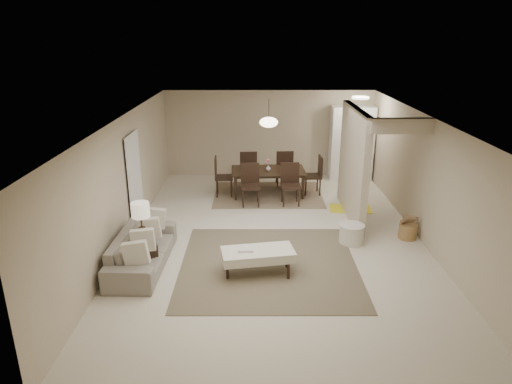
{
  "coord_description": "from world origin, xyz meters",
  "views": [
    {
      "loc": [
        -0.4,
        -8.61,
        4.02
      ],
      "look_at": [
        -0.38,
        -0.09,
        1.05
      ],
      "focal_mm": 32.0,
      "sensor_mm": 36.0,
      "label": 1
    }
  ],
  "objects_px": {
    "dining_table": "(268,183)",
    "sofa": "(142,250)",
    "ottoman_bench": "(258,255)",
    "wicker_basket": "(408,231)",
    "side_table": "(144,255)",
    "round_pouf": "(352,234)",
    "pantry_cabinet": "(351,143)"
  },
  "relations": [
    {
      "from": "sofa",
      "to": "dining_table",
      "type": "xyz_separation_m",
      "value": [
        2.39,
        3.86,
        0.02
      ]
    },
    {
      "from": "sofa",
      "to": "dining_table",
      "type": "height_order",
      "value": "dining_table"
    },
    {
      "from": "pantry_cabinet",
      "to": "wicker_basket",
      "type": "relative_size",
      "value": 5.69
    },
    {
      "from": "round_pouf",
      "to": "dining_table",
      "type": "relative_size",
      "value": 0.27
    },
    {
      "from": "round_pouf",
      "to": "wicker_basket",
      "type": "bearing_deg",
      "value": 10.16
    },
    {
      "from": "side_table",
      "to": "dining_table",
      "type": "relative_size",
      "value": 0.26
    },
    {
      "from": "pantry_cabinet",
      "to": "ottoman_bench",
      "type": "height_order",
      "value": "pantry_cabinet"
    },
    {
      "from": "round_pouf",
      "to": "dining_table",
      "type": "bearing_deg",
      "value": 118.8
    },
    {
      "from": "wicker_basket",
      "to": "dining_table",
      "type": "distance_m",
      "value": 3.91
    },
    {
      "from": "side_table",
      "to": "dining_table",
      "type": "distance_m",
      "value": 4.57
    },
    {
      "from": "dining_table",
      "to": "side_table",
      "type": "bearing_deg",
      "value": -123.61
    },
    {
      "from": "wicker_basket",
      "to": "pantry_cabinet",
      "type": "bearing_deg",
      "value": 95.51
    },
    {
      "from": "side_table",
      "to": "dining_table",
      "type": "xyz_separation_m",
      "value": [
        2.34,
        3.93,
        0.09
      ]
    },
    {
      "from": "ottoman_bench",
      "to": "side_table",
      "type": "relative_size",
      "value": 2.74
    },
    {
      "from": "ottoman_bench",
      "to": "dining_table",
      "type": "bearing_deg",
      "value": 76.11
    },
    {
      "from": "pantry_cabinet",
      "to": "ottoman_bench",
      "type": "xyz_separation_m",
      "value": [
        -2.7,
        -5.61,
        -0.69
      ]
    },
    {
      "from": "pantry_cabinet",
      "to": "dining_table",
      "type": "height_order",
      "value": "pantry_cabinet"
    },
    {
      "from": "wicker_basket",
      "to": "side_table",
      "type": "bearing_deg",
      "value": -166.61
    },
    {
      "from": "side_table",
      "to": "wicker_basket",
      "type": "relative_size",
      "value": 1.32
    },
    {
      "from": "pantry_cabinet",
      "to": "side_table",
      "type": "distance_m",
      "value": 7.22
    },
    {
      "from": "round_pouf",
      "to": "pantry_cabinet",
      "type": "bearing_deg",
      "value": 79.54
    },
    {
      "from": "sofa",
      "to": "ottoman_bench",
      "type": "distance_m",
      "value": 2.12
    },
    {
      "from": "sofa",
      "to": "round_pouf",
      "type": "xyz_separation_m",
      "value": [
        3.99,
        0.94,
        -0.12
      ]
    },
    {
      "from": "side_table",
      "to": "round_pouf",
      "type": "distance_m",
      "value": 4.07
    },
    {
      "from": "side_table",
      "to": "wicker_basket",
      "type": "distance_m",
      "value": 5.29
    },
    {
      "from": "pantry_cabinet",
      "to": "wicker_basket",
      "type": "xyz_separation_m",
      "value": [
        0.4,
        -4.15,
        -0.89
      ]
    },
    {
      "from": "ottoman_bench",
      "to": "side_table",
      "type": "xyz_separation_m",
      "value": [
        -2.05,
        0.23,
        -0.12
      ]
    },
    {
      "from": "dining_table",
      "to": "sofa",
      "type": "bearing_deg",
      "value": -124.61
    },
    {
      "from": "pantry_cabinet",
      "to": "dining_table",
      "type": "distance_m",
      "value": 2.9
    },
    {
      "from": "pantry_cabinet",
      "to": "side_table",
      "type": "bearing_deg",
      "value": -131.46
    },
    {
      "from": "ottoman_bench",
      "to": "round_pouf",
      "type": "xyz_separation_m",
      "value": [
        1.9,
        1.24,
        -0.17
      ]
    },
    {
      "from": "sofa",
      "to": "ottoman_bench",
      "type": "relative_size",
      "value": 1.61
    }
  ]
}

